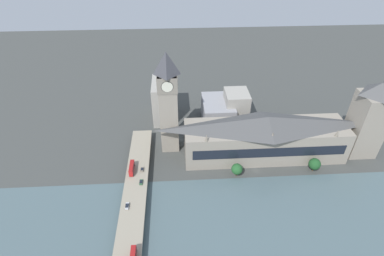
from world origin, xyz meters
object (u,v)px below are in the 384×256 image
(car_northbound_tail, at_px, (141,182))
(car_northbound_mid, at_px, (127,206))
(double_decker_bus_mid, at_px, (132,168))
(parliament_hall, at_px, (265,137))
(clock_tower, at_px, (168,101))
(victoria_tower, at_px, (368,119))
(car_northbound_lead, at_px, (142,169))
(road_bridge, at_px, (132,220))

(car_northbound_tail, bearing_deg, car_northbound_mid, 160.58)
(double_decker_bus_mid, relative_size, car_northbound_mid, 2.36)
(car_northbound_tail, bearing_deg, parliament_hall, -71.18)
(car_northbound_mid, bearing_deg, clock_tower, -22.50)
(car_northbound_tail, bearing_deg, double_decker_bus_mid, 31.37)
(victoria_tower, relative_size, car_northbound_lead, 14.82)
(parliament_hall, bearing_deg, car_northbound_mid, 117.40)
(road_bridge, distance_m, car_northbound_lead, 37.59)
(road_bridge, bearing_deg, car_northbound_lead, -4.66)
(victoria_tower, height_order, road_bridge, victoria_tower)
(car_northbound_lead, height_order, car_northbound_mid, car_northbound_mid)
(clock_tower, bearing_deg, car_northbound_lead, 148.54)
(car_northbound_lead, bearing_deg, road_bridge, 175.34)
(parliament_hall, relative_size, clock_tower, 1.50)
(parliament_hall, distance_m, double_decker_bus_mid, 90.79)
(parliament_hall, bearing_deg, road_bridge, 122.49)
(victoria_tower, xyz_separation_m, road_bridge, (-54.51, 153.47, -22.61))
(double_decker_bus_mid, distance_m, car_northbound_lead, 6.66)
(parliament_hall, relative_size, double_decker_bus_mid, 9.73)
(double_decker_bus_mid, bearing_deg, car_northbound_tail, -148.63)
(clock_tower, relative_size, car_northbound_mid, 15.31)
(car_northbound_lead, distance_m, car_northbound_mid, 29.57)
(clock_tower, xyz_separation_m, car_northbound_lead, (-29.38, 17.97, -32.71))
(road_bridge, xyz_separation_m, car_northbound_lead, (37.43, -3.05, 1.69))
(parliament_hall, distance_m, car_northbound_mid, 100.27)
(parliament_hall, bearing_deg, clock_tower, 79.16)
(victoria_tower, distance_m, road_bridge, 164.42)
(parliament_hall, xyz_separation_m, car_northbound_tail, (-28.05, 82.32, -9.42))
(clock_tower, height_order, double_decker_bus_mid, clock_tower)
(victoria_tower, bearing_deg, clock_tower, 84.70)
(road_bridge, relative_size, double_decker_bus_mid, 14.30)
(parliament_hall, bearing_deg, car_northbound_lead, 101.67)
(parliament_hall, height_order, car_northbound_lead, parliament_hall)
(victoria_tower, xyz_separation_m, car_northbound_mid, (-46.00, 156.59, -20.84))
(victoria_tower, bearing_deg, car_northbound_mid, 106.37)
(clock_tower, xyz_separation_m, car_northbound_tail, (-40.40, 17.84, -32.71))
(double_decker_bus_mid, height_order, car_northbound_mid, double_decker_bus_mid)
(road_bridge, height_order, double_decker_bus_mid, double_decker_bus_mid)
(car_northbound_mid, height_order, car_northbound_tail, car_northbound_mid)
(parliament_hall, xyz_separation_m, clock_tower, (12.35, 64.48, 23.29))
(double_decker_bus_mid, height_order, car_northbound_tail, double_decker_bus_mid)
(car_northbound_lead, xyz_separation_m, car_northbound_tail, (-11.02, -0.14, 0.00))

